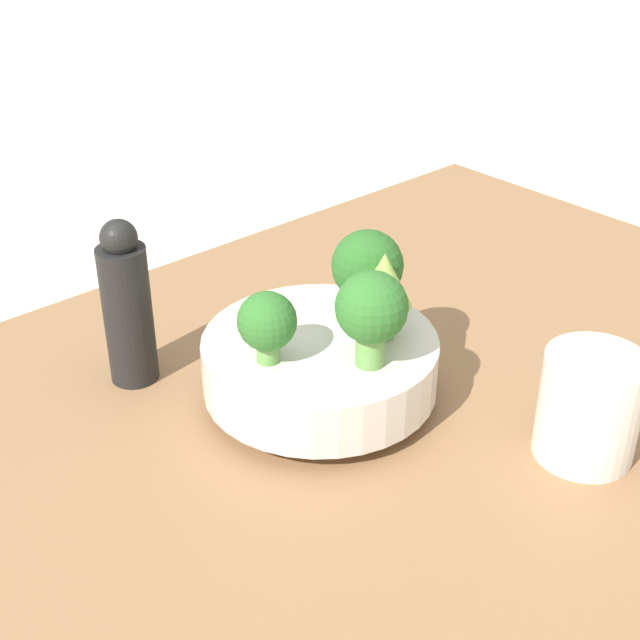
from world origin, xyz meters
TOP-DOWN VIEW (x-y plane):
  - ground_plane at (0.00, 0.00)m, footprint 6.00×6.00m
  - table at (0.00, 0.00)m, footprint 1.17×0.69m
  - bowl at (-0.02, -0.01)m, footprint 0.21×0.21m
  - broccoli_floret_left at (-0.08, -0.02)m, footprint 0.07×0.07m
  - broccoli_floret_right at (0.04, -0.02)m, footprint 0.05×0.05m
  - broccoli_floret_back at (-0.02, 0.04)m, footprint 0.06×0.06m
  - romanesco_piece_far at (-0.06, 0.02)m, footprint 0.05×0.05m
  - cup at (-0.13, 0.19)m, footprint 0.08×0.08m
  - pepper_mill at (0.09, -0.16)m, footprint 0.05×0.05m

SIDE VIEW (x-z plane):
  - ground_plane at x=0.00m, z-range 0.00..0.00m
  - table at x=0.00m, z-range 0.00..0.04m
  - bowl at x=-0.02m, z-range 0.04..0.11m
  - cup at x=-0.13m, z-range 0.04..0.13m
  - pepper_mill at x=0.09m, z-range 0.03..0.20m
  - broccoli_floret_right at x=0.04m, z-range 0.11..0.17m
  - broccoli_floret_left at x=-0.08m, z-range 0.11..0.19m
  - broccoli_floret_back at x=-0.02m, z-range 0.11..0.20m
  - romanesco_piece_far at x=-0.06m, z-range 0.11..0.19m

